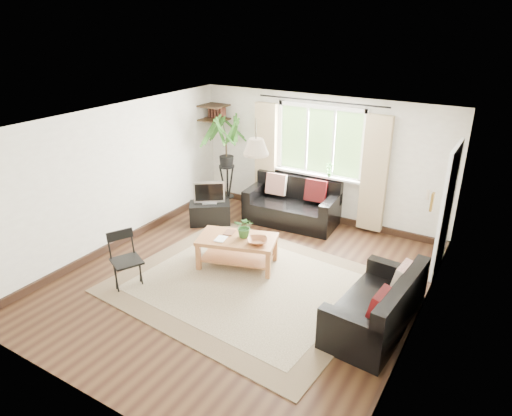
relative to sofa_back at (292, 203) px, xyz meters
The scene contains 24 objects.
floor 2.32m from the sofa_back, 81.94° to the right, with size 5.50×5.50×0.00m, color black.
ceiling 3.03m from the sofa_back, 81.94° to the right, with size 5.50×5.50×0.00m, color white.
wall_back 0.99m from the sofa_back, 56.93° to the left, with size 5.00×0.02×2.40m, color beige.
wall_front 5.08m from the sofa_back, 86.35° to the right, with size 5.00×0.02×2.40m, color beige.
wall_left 3.24m from the sofa_back, 133.98° to the right, with size 0.02×5.50×2.40m, color beige.
wall_right 3.70m from the sofa_back, 38.70° to the right, with size 0.02×5.50×2.40m, color beige.
rug 2.38m from the sofa_back, 79.61° to the right, with size 3.58×3.07×0.02m, color beige.
window 1.27m from the sofa_back, 54.67° to the left, with size 2.50×0.16×2.16m, color white, non-canonical shape.
door 2.91m from the sofa_back, 11.33° to the right, with size 0.06×0.96×2.06m, color silver.
corner_shelf 2.45m from the sofa_back, behind, with size 0.50×0.50×0.34m, color black, non-canonical shape.
pendant_lamp 2.50m from the sofa_back, 80.24° to the right, with size 0.36×0.36×0.54m, color beige, non-canonical shape.
wall_sconce 3.63m from the sofa_back, 35.47° to the right, with size 0.12×0.12×0.28m, color beige, non-canonical shape.
sofa_back is the anchor object (origin of this frame).
sofa_right 3.32m from the sofa_back, 44.76° to the right, with size 0.80×1.60×0.75m, color black, non-canonical shape.
coffee_table 1.92m from the sofa_back, 89.75° to the right, with size 1.21×0.66×0.50m, color brown, non-canonical shape.
table_plant 1.85m from the sofa_back, 86.97° to the right, with size 0.31×0.27×0.35m, color #2E6026.
bowl 1.95m from the sofa_back, 78.81° to the right, with size 0.31×0.31×0.08m, color brown.
book_a 2.13m from the sofa_back, 96.84° to the right, with size 0.16×0.22×0.02m, color white.
book_b 1.88m from the sofa_back, 98.05° to the right, with size 0.15×0.21×0.02m, color brown.
tv_stand 1.58m from the sofa_back, 148.21° to the right, with size 0.76×0.43×0.41m, color black.
tv 1.58m from the sofa_back, 148.21° to the right, with size 0.59×0.20×0.45m, color #A5A5AA, non-canonical shape.
palm_stand 1.62m from the sofa_back, behind, with size 0.74×0.74×1.91m, color black, non-canonical shape.
folding_chair 3.42m from the sofa_back, 107.14° to the right, with size 0.44×0.44×0.85m, color black, non-canonical shape.
sill_plant 0.95m from the sofa_back, 33.08° to the left, with size 0.14×0.10×0.27m, color #2D6023.
Camera 1 is at (3.23, -4.98, 3.72)m, focal length 32.00 mm.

